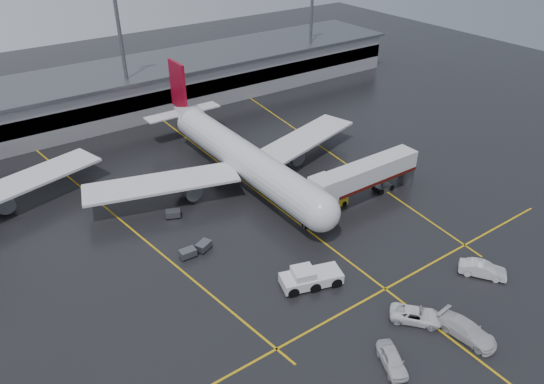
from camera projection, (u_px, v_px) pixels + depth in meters
ground at (275, 206)px, 74.21m from camera, size 220.00×220.00×0.00m
apron_line_centre at (275, 206)px, 74.20m from camera, size 0.25×90.00×0.02m
apron_line_stop at (385, 289)px, 58.79m from camera, size 60.00×0.25×0.02m
apron_line_left at (119, 218)px, 71.35m from camera, size 9.99×69.35×0.02m
apron_line_right at (325, 149)px, 90.09m from camera, size 7.57×69.64×0.02m
terminal at (142, 87)px, 105.57m from camera, size 122.00×19.00×8.60m
light_mast_mid at (122, 48)px, 93.71m from camera, size 3.00×1.20×25.45m
light_mast_right at (311, 17)px, 115.90m from camera, size 3.00×1.20×25.45m
main_airliner at (239, 155)px, 78.84m from camera, size 48.80×45.60×14.10m
jet_bridge at (366, 176)px, 73.83m from camera, size 19.90×3.40×6.05m
pushback_tractor at (309, 278)px, 58.93m from camera, size 7.66×4.90×2.55m
belt_loader at (334, 202)px, 74.00m from camera, size 4.04×2.22×2.45m
service_van_a at (416, 315)px, 54.15m from camera, size 5.57×5.84×1.54m
service_van_b at (467, 331)px, 52.09m from camera, size 3.11×6.41×1.80m
service_van_c at (483, 269)px, 60.44m from camera, size 4.71×5.52×1.79m
service_van_d at (392, 360)px, 48.99m from camera, size 3.74×5.13×1.62m
baggage_cart_a at (204, 246)px, 64.88m from camera, size 2.36×2.03×1.12m
baggage_cart_b at (188, 253)px, 63.60m from camera, size 2.05×1.37×1.12m
baggage_cart_c at (173, 214)px, 71.27m from camera, size 2.36×2.00×1.12m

